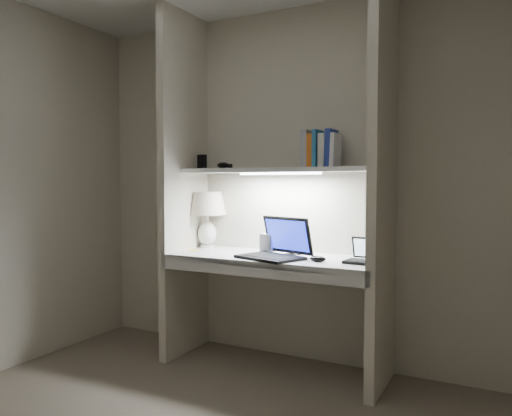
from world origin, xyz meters
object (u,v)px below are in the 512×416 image
Objects in this scene: laptop_main at (277,249)px; speaker at (268,243)px; laptop_netbook at (367,257)px; table_lamp at (207,210)px; book_row at (321,150)px.

speaker is at bearing 149.02° from laptop_main.
laptop_main is 1.96× the size of laptop_netbook.
table_lamp is at bearing 177.51° from laptop_netbook.
table_lamp is 1.31m from laptop_netbook.
speaker is (-0.15, 0.18, 0.01)m from laptop_main.
laptop_main is at bearing -46.99° from speaker.
laptop_main is at bearing -18.26° from table_lamp.
table_lamp is 1.02m from book_row.
book_row is at bearing 3.21° from speaker.
speaker is at bearing -179.31° from book_row.
laptop_netbook is (1.28, -0.16, -0.25)m from table_lamp.
laptop_netbook is 1.87× the size of speaker.
book_row reaches higher than speaker.
table_lamp reaches higher than laptop_netbook.
laptop_main is 0.72m from book_row.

